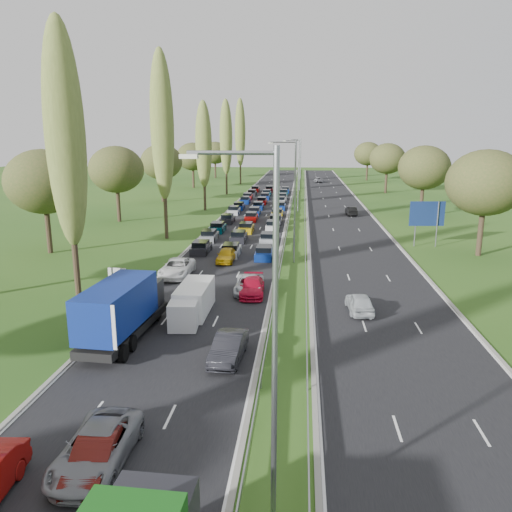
% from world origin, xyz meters
% --- Properties ---
extents(ground, '(260.00, 260.00, 0.00)m').
position_xyz_m(ground, '(4.50, 80.00, 0.00)').
color(ground, '#234A17').
rests_on(ground, ground).
extents(near_carriageway, '(10.50, 215.00, 0.04)m').
position_xyz_m(near_carriageway, '(-2.25, 82.50, 0.00)').
color(near_carriageway, black).
rests_on(near_carriageway, ground).
extents(far_carriageway, '(10.50, 215.00, 0.04)m').
position_xyz_m(far_carriageway, '(11.25, 82.50, 0.00)').
color(far_carriageway, black).
rests_on(far_carriageway, ground).
extents(central_reservation, '(2.36, 215.00, 0.32)m').
position_xyz_m(central_reservation, '(4.50, 82.50, 0.55)').
color(central_reservation, gray).
rests_on(central_reservation, ground).
extents(lamp_columns, '(0.18, 140.18, 12.00)m').
position_xyz_m(lamp_columns, '(4.50, 78.00, 6.00)').
color(lamp_columns, gray).
rests_on(lamp_columns, ground).
extents(poplar_row, '(2.80, 127.80, 22.44)m').
position_xyz_m(poplar_row, '(-11.50, 68.17, 12.39)').
color(poplar_row, '#2D2116').
rests_on(poplar_row, ground).
extents(woodland_left, '(8.00, 166.00, 11.10)m').
position_xyz_m(woodland_left, '(-22.00, 62.63, 7.68)').
color(woodland_left, '#2D2116').
rests_on(woodland_left, ground).
extents(woodland_right, '(8.00, 153.00, 11.10)m').
position_xyz_m(woodland_right, '(24.00, 66.67, 7.68)').
color(woodland_right, '#2D2116').
rests_on(woodland_right, ground).
extents(traffic_queue_fill, '(9.12, 69.76, 0.80)m').
position_xyz_m(traffic_queue_fill, '(-2.26, 77.45, 0.44)').
color(traffic_queue_fill, black).
rests_on(traffic_queue_fill, ground).
extents(near_car_2, '(2.64, 5.56, 1.53)m').
position_xyz_m(near_car_2, '(-5.90, 36.96, 0.79)').
color(near_car_2, white).
rests_on(near_car_2, near_carriageway).
extents(near_car_5, '(1.76, 4.19, 1.35)m').
position_xyz_m(near_car_5, '(-2.24, 10.07, 0.69)').
color(near_car_5, '#4F100D').
rests_on(near_car_5, near_carriageway).
extents(near_car_6, '(2.46, 5.22, 1.44)m').
position_xyz_m(near_car_6, '(-2.37, 10.43, 0.74)').
color(near_car_6, gray).
rests_on(near_car_6, near_carriageway).
extents(near_car_7, '(2.16, 4.75, 1.35)m').
position_xyz_m(near_car_7, '(-2.38, 27.16, 0.69)').
color(near_car_7, '#043246').
rests_on(near_car_7, near_carriageway).
extents(near_car_8, '(1.80, 4.20, 1.41)m').
position_xyz_m(near_car_8, '(-2.27, 42.62, 0.73)').
color(near_car_8, '#BB8E0C').
rests_on(near_car_8, near_carriageway).
extents(near_car_9, '(1.83, 4.53, 1.46)m').
position_xyz_m(near_car_9, '(1.28, 20.10, 0.75)').
color(near_car_9, black).
rests_on(near_car_9, near_carriageway).
extents(near_car_10, '(2.35, 4.85, 1.33)m').
position_xyz_m(near_car_10, '(1.10, 32.66, 0.68)').
color(near_car_10, silver).
rests_on(near_car_10, near_carriageway).
extents(near_car_11, '(2.09, 4.69, 1.34)m').
position_xyz_m(near_car_11, '(1.40, 32.07, 0.69)').
color(near_car_11, '#B90B29').
rests_on(near_car_11, near_carriageway).
extents(far_car_0, '(1.92, 4.24, 1.41)m').
position_xyz_m(far_car_0, '(9.46, 28.78, 0.73)').
color(far_car_0, '#B1B7BB').
rests_on(far_car_0, far_carriageway).
extents(far_car_1, '(1.67, 4.26, 1.38)m').
position_xyz_m(far_car_1, '(13.12, 75.26, 0.71)').
color(far_car_1, black).
rests_on(far_car_1, far_carriageway).
extents(far_car_2, '(2.68, 5.27, 1.43)m').
position_xyz_m(far_car_2, '(9.67, 136.82, 0.73)').
color(far_car_2, gray).
rests_on(far_car_2, far_carriageway).
extents(blue_lorry, '(2.49, 8.98, 3.79)m').
position_xyz_m(blue_lorry, '(-5.59, 22.47, 1.97)').
color(blue_lorry, black).
rests_on(blue_lorry, near_carriageway).
extents(white_van_front, '(1.81, 4.62, 1.86)m').
position_xyz_m(white_van_front, '(-2.43, 25.90, 0.95)').
color(white_van_front, silver).
rests_on(white_van_front, near_carriageway).
extents(white_van_rear, '(2.04, 5.21, 2.10)m').
position_xyz_m(white_van_rear, '(-2.26, 27.84, 1.07)').
color(white_van_rear, white).
rests_on(white_van_rear, near_carriageway).
extents(info_sign, '(1.50, 0.20, 2.10)m').
position_xyz_m(info_sign, '(-9.40, 31.57, 1.37)').
color(info_sign, gray).
rests_on(info_sign, ground).
extents(direction_sign, '(3.99, 0.48, 5.20)m').
position_xyz_m(direction_sign, '(19.40, 52.14, 3.57)').
color(direction_sign, gray).
rests_on(direction_sign, ground).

